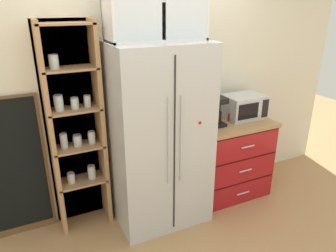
# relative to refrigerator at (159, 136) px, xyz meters

# --- Properties ---
(ground_plane) EXTENTS (10.74, 10.74, 0.00)m
(ground_plane) POSITION_rel_refrigerator_xyz_m (-0.00, -0.01, -0.90)
(ground_plane) COLOR tan
(wall_back_cream) EXTENTS (5.03, 0.10, 2.55)m
(wall_back_cream) POSITION_rel_refrigerator_xyz_m (-0.00, 0.39, 0.38)
(wall_back_cream) COLOR silver
(wall_back_cream) RESTS_ON ground
(refrigerator) EXTENTS (0.90, 0.70, 1.80)m
(refrigerator) POSITION_rel_refrigerator_xyz_m (0.00, 0.00, 0.00)
(refrigerator) COLOR silver
(refrigerator) RESTS_ON ground
(pantry_shelf_column) EXTENTS (0.53, 0.30, 1.99)m
(pantry_shelf_column) POSITION_rel_refrigerator_xyz_m (-0.73, 0.27, 0.12)
(pantry_shelf_column) COLOR brown
(pantry_shelf_column) RESTS_ON ground
(counter_cabinet) EXTENTS (0.86, 0.61, 0.89)m
(counter_cabinet) POSITION_rel_refrigerator_xyz_m (0.90, 0.05, -0.45)
(counter_cabinet) COLOR #A8161C
(counter_cabinet) RESTS_ON ground
(microwave) EXTENTS (0.44, 0.33, 0.26)m
(microwave) POSITION_rel_refrigerator_xyz_m (1.08, 0.10, 0.12)
(microwave) COLOR silver
(microwave) RESTS_ON counter_cabinet
(coffee_maker) EXTENTS (0.17, 0.20, 0.31)m
(coffee_maker) POSITION_rel_refrigerator_xyz_m (0.67, 0.06, 0.15)
(coffee_maker) COLOR black
(coffee_maker) RESTS_ON counter_cabinet
(mug_red) EXTENTS (0.12, 0.09, 0.09)m
(mug_red) POSITION_rel_refrigerator_xyz_m (0.91, 0.06, 0.04)
(mug_red) COLOR red
(mug_red) RESTS_ON counter_cabinet
(bottle_amber) EXTENTS (0.06, 0.06, 0.29)m
(bottle_amber) POSITION_rel_refrigerator_xyz_m (0.53, 0.09, 0.12)
(bottle_amber) COLOR brown
(bottle_amber) RESTS_ON counter_cabinet
(upper_cabinet) EXTENTS (0.86, 0.32, 0.64)m
(upper_cabinet) POSITION_rel_refrigerator_xyz_m (-0.00, 0.05, 1.22)
(upper_cabinet) COLOR silver
(upper_cabinet) RESTS_ON refrigerator
(chalkboard_menu) EXTENTS (0.60, 0.04, 1.38)m
(chalkboard_menu) POSITION_rel_refrigerator_xyz_m (-1.32, 0.32, -0.21)
(chalkboard_menu) COLOR brown
(chalkboard_menu) RESTS_ON ground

